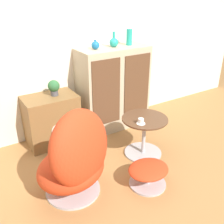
# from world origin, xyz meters

# --- Properties ---
(ground_plane) EXTENTS (12.00, 12.00, 0.00)m
(ground_plane) POSITION_xyz_m (0.00, 0.00, 0.00)
(ground_plane) COLOR #A87542
(wall_back) EXTENTS (6.40, 0.06, 2.60)m
(wall_back) POSITION_xyz_m (0.00, 1.35, 1.30)
(wall_back) COLOR silver
(wall_back) RESTS_ON ground_plane
(sideboard) EXTENTS (0.97, 0.47, 1.15)m
(sideboard) POSITION_xyz_m (0.50, 1.09, 0.57)
(sideboard) COLOR tan
(sideboard) RESTS_ON ground_plane
(tv_console) EXTENTS (0.65, 0.44, 0.64)m
(tv_console) POSITION_xyz_m (-0.42, 1.10, 0.32)
(tv_console) COLOR brown
(tv_console) RESTS_ON ground_plane
(egg_chair) EXTENTS (0.91, 0.88, 0.94)m
(egg_chair) POSITION_xyz_m (-0.56, 0.05, 0.42)
(egg_chair) COLOR #B7B7BC
(egg_chair) RESTS_ON ground_plane
(ottoman) EXTENTS (0.43, 0.38, 0.24)m
(ottoman) POSITION_xyz_m (0.10, -0.22, 0.16)
(ottoman) COLOR #B7B7BC
(ottoman) RESTS_ON ground_plane
(coffee_table) EXTENTS (0.54, 0.54, 0.49)m
(coffee_table) POSITION_xyz_m (0.41, 0.26, 0.27)
(coffee_table) COLOR #B7B7BC
(coffee_table) RESTS_ON ground_plane
(vase_leftmost) EXTENTS (0.10, 0.10, 0.12)m
(vase_leftmost) POSITION_xyz_m (0.24, 1.09, 1.20)
(vase_leftmost) COLOR #196699
(vase_leftmost) RESTS_ON sideboard
(vase_inner_left) EXTENTS (0.12, 0.12, 0.20)m
(vase_inner_left) POSITION_xyz_m (0.51, 1.09, 1.21)
(vase_inner_left) COLOR teal
(vase_inner_left) RESTS_ON sideboard
(vase_inner_right) EXTENTS (0.08, 0.08, 0.21)m
(vase_inner_right) POSITION_xyz_m (0.76, 1.09, 1.25)
(vase_inner_right) COLOR teal
(vase_inner_right) RESTS_ON sideboard
(potted_plant) EXTENTS (0.15, 0.15, 0.20)m
(potted_plant) POSITION_xyz_m (-0.35, 1.10, 0.75)
(potted_plant) COLOR #4C4C51
(potted_plant) RESTS_ON tv_console
(teacup) EXTENTS (0.10, 0.10, 0.06)m
(teacup) POSITION_xyz_m (0.29, 0.17, 0.51)
(teacup) COLOR white
(teacup) RESTS_ON coffee_table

